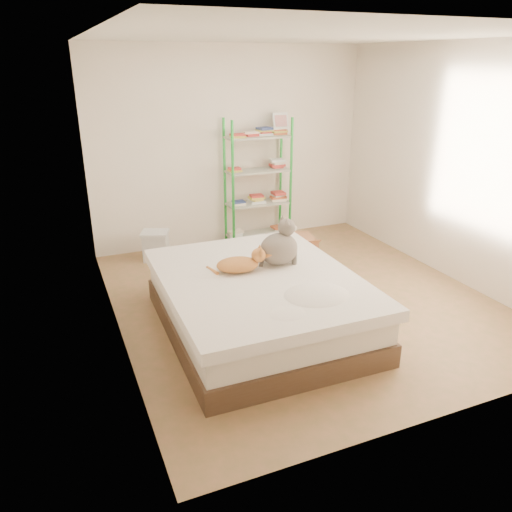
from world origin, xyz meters
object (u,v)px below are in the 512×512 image
white_bin (156,245)px  orange_cat (238,263)px  shelf_unit (258,180)px  grey_cat (279,242)px  bed (259,303)px  cardboard_box (291,252)px

white_bin → orange_cat: bearing=-79.5°
orange_cat → shelf_unit: 2.43m
orange_cat → white_bin: (-0.37, 1.97, -0.45)m
orange_cat → grey_cat: bearing=16.6°
bed → white_bin: (-0.51, 2.13, -0.08)m
orange_cat → shelf_unit: (1.12, 2.14, 0.23)m
orange_cat → cardboard_box: bearing=57.6°
cardboard_box → shelf_unit: bearing=99.9°
cardboard_box → bed: bearing=-117.3°
cardboard_box → white_bin: 1.73m
bed → shelf_unit: size_ratio=1.25×
shelf_unit → white_bin: (-1.49, -0.17, -0.68)m
grey_cat → cardboard_box: 1.38m
cardboard_box → grey_cat: bearing=-112.1°
shelf_unit → white_bin: size_ratio=4.20×
bed → orange_cat: orange_cat is taller
shelf_unit → white_bin: 1.65m
bed → grey_cat: 0.61m
cardboard_box → white_bin: cardboard_box is taller
shelf_unit → grey_cat: bearing=-108.1°
orange_cat → white_bin: orange_cat is taller
orange_cat → cardboard_box: (1.11, 1.08, -0.45)m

